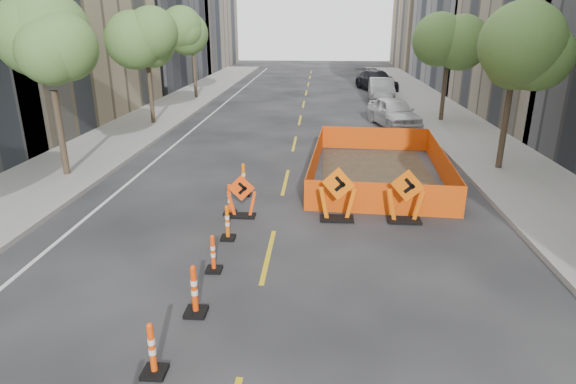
# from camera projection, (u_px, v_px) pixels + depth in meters

# --- Properties ---
(ground_plane) EXTENTS (140.00, 140.00, 0.00)m
(ground_plane) POSITION_uv_depth(u_px,v_px,m) (244.00, 358.00, 8.53)
(ground_plane) COLOR black
(sidewalk_left) EXTENTS (4.00, 90.00, 0.15)m
(sidewalk_left) POSITION_uv_depth(u_px,v_px,m) (77.00, 161.00, 20.37)
(sidewalk_left) COLOR gray
(sidewalk_left) RESTS_ON ground
(sidewalk_right) EXTENTS (4.00, 90.00, 0.15)m
(sidewalk_right) POSITION_uv_depth(u_px,v_px,m) (513.00, 169.00, 19.21)
(sidewalk_right) COLOR gray
(sidewalk_right) RESTS_ON ground
(bld_left_d) EXTENTS (12.00, 16.00, 14.00)m
(bld_left_d) POSITION_uv_depth(u_px,v_px,m) (124.00, 6.00, 44.16)
(bld_left_d) COLOR #4C4C51
(bld_left_d) RESTS_ON ground
(bld_right_e) EXTENTS (12.00, 14.00, 16.00)m
(bld_right_e) POSITION_uv_depth(u_px,v_px,m) (450.00, 2.00, 59.88)
(bld_right_e) COLOR tan
(bld_right_e) RESTS_ON ground
(tree_l_b) EXTENTS (2.80, 2.80, 5.95)m
(tree_l_b) POSITION_uv_depth(u_px,v_px,m) (48.00, 55.00, 16.97)
(tree_l_b) COLOR #382B1E
(tree_l_b) RESTS_ON ground
(tree_l_c) EXTENTS (2.80, 2.80, 5.95)m
(tree_l_c) POSITION_uv_depth(u_px,v_px,m) (146.00, 43.00, 26.37)
(tree_l_c) COLOR #382B1E
(tree_l_c) RESTS_ON ground
(tree_l_d) EXTENTS (2.80, 2.80, 5.95)m
(tree_l_d) POSITION_uv_depth(u_px,v_px,m) (193.00, 38.00, 35.78)
(tree_l_d) COLOR #382B1E
(tree_l_d) RESTS_ON ground
(tree_r_b) EXTENTS (2.80, 2.80, 5.95)m
(tree_r_b) POSITION_uv_depth(u_px,v_px,m) (516.00, 54.00, 17.77)
(tree_r_b) COLOR #382B1E
(tree_r_b) RESTS_ON ground
(tree_r_c) EXTENTS (2.80, 2.80, 5.95)m
(tree_r_c) POSITION_uv_depth(u_px,v_px,m) (449.00, 43.00, 27.17)
(tree_r_c) COLOR #382B1E
(tree_r_c) RESTS_ON ground
(channelizer_3) EXTENTS (0.40, 0.40, 1.01)m
(channelizer_3) POSITION_uv_depth(u_px,v_px,m) (152.00, 349.00, 7.98)
(channelizer_3) COLOR #E74309
(channelizer_3) RESTS_ON ground
(channelizer_4) EXTENTS (0.44, 0.44, 1.11)m
(channelizer_4) POSITION_uv_depth(u_px,v_px,m) (194.00, 290.00, 9.64)
(channelizer_4) COLOR red
(channelizer_4) RESTS_ON ground
(channelizer_5) EXTENTS (0.37, 0.37, 0.94)m
(channelizer_5) POSITION_uv_depth(u_px,v_px,m) (213.00, 253.00, 11.37)
(channelizer_5) COLOR #EE3E0A
(channelizer_5) RESTS_ON ground
(channelizer_6) EXTENTS (0.39, 0.39, 0.99)m
(channelizer_6) POSITION_uv_depth(u_px,v_px,m) (227.00, 222.00, 13.05)
(channelizer_6) COLOR #DC5B09
(channelizer_6) RESTS_ON ground
(channelizer_7) EXTENTS (0.39, 0.39, 0.99)m
(channelizer_7) POSITION_uv_depth(u_px,v_px,m) (230.00, 199.00, 14.77)
(channelizer_7) COLOR #F14A0A
(channelizer_7) RESTS_ON ground
(channelizer_8) EXTENTS (0.44, 0.44, 1.12)m
(channelizer_8) POSITION_uv_depth(u_px,v_px,m) (244.00, 179.00, 16.43)
(channelizer_8) COLOR #F3630A
(channelizer_8) RESTS_ON ground
(chevron_sign_left) EXTENTS (0.93, 0.59, 1.34)m
(chevron_sign_left) POSITION_uv_depth(u_px,v_px,m) (242.00, 196.00, 14.51)
(chevron_sign_left) COLOR #FF460A
(chevron_sign_left) RESTS_ON ground
(chevron_sign_center) EXTENTS (1.26, 0.97, 1.67)m
(chevron_sign_center) POSITION_uv_depth(u_px,v_px,m) (338.00, 194.00, 14.21)
(chevron_sign_center) COLOR orange
(chevron_sign_center) RESTS_ON ground
(chevron_sign_right) EXTENTS (1.27, 1.03, 1.65)m
(chevron_sign_right) POSITION_uv_depth(u_px,v_px,m) (406.00, 196.00, 14.09)
(chevron_sign_right) COLOR #E65D09
(chevron_sign_right) RESTS_ON ground
(safety_fence) EXTENTS (5.36, 8.52, 1.03)m
(safety_fence) POSITION_uv_depth(u_px,v_px,m) (378.00, 162.00, 18.57)
(safety_fence) COLOR #FE5B0D
(safety_fence) RESTS_ON ground
(parked_car_near) EXTENTS (3.00, 5.07, 1.62)m
(parked_car_near) POSITION_uv_depth(u_px,v_px,m) (394.00, 112.00, 27.26)
(parked_car_near) COLOR silver
(parked_car_near) RESTS_ON ground
(parked_car_mid) EXTENTS (2.01, 5.13, 1.66)m
(parked_car_mid) POSITION_uv_depth(u_px,v_px,m) (381.00, 90.00, 36.19)
(parked_car_mid) COLOR #97989C
(parked_car_mid) RESTS_ON ground
(parked_car_far) EXTENTS (3.79, 6.20, 1.68)m
(parked_car_far) POSITION_uv_depth(u_px,v_px,m) (376.00, 80.00, 41.83)
(parked_car_far) COLOR black
(parked_car_far) RESTS_ON ground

